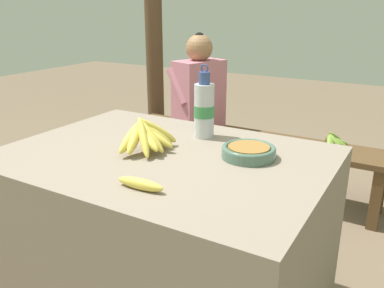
# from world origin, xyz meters

# --- Properties ---
(market_counter) EXTENTS (1.22, 0.89, 0.71)m
(market_counter) POSITION_xyz_m (0.00, 0.00, 0.35)
(market_counter) COLOR gray
(market_counter) RESTS_ON ground_plane
(banana_bunch_ripe) EXTENTS (0.17, 0.29, 0.14)m
(banana_bunch_ripe) POSITION_xyz_m (-0.07, -0.00, 0.77)
(banana_bunch_ripe) COLOR #4C381E
(banana_bunch_ripe) RESTS_ON market_counter
(serving_bowl) EXTENTS (0.20, 0.20, 0.04)m
(serving_bowl) POSITION_xyz_m (0.30, 0.12, 0.73)
(serving_bowl) COLOR #4C6B5B
(serving_bowl) RESTS_ON market_counter
(water_bottle) EXTENTS (0.09, 0.09, 0.31)m
(water_bottle) POSITION_xyz_m (0.03, 0.26, 0.83)
(water_bottle) COLOR silver
(water_bottle) RESTS_ON market_counter
(loose_banana_front) EXTENTS (0.16, 0.04, 0.04)m
(loose_banana_front) POSITION_xyz_m (0.12, -0.30, 0.73)
(loose_banana_front) COLOR #E0C64C
(loose_banana_front) RESTS_ON market_counter
(wooden_bench) EXTENTS (1.86, 0.32, 0.40)m
(wooden_bench) POSITION_xyz_m (-0.15, 1.27, 0.35)
(wooden_bench) COLOR brown
(wooden_bench) RESTS_ON ground_plane
(seated_vendor) EXTENTS (0.47, 0.43, 1.07)m
(seated_vendor) POSITION_xyz_m (-0.58, 1.25, 0.61)
(seated_vendor) COLOR #473828
(seated_vendor) RESTS_ON ground_plane
(banana_bunch_green) EXTENTS (0.14, 0.27, 0.12)m
(banana_bunch_green) POSITION_xyz_m (0.39, 1.27, 0.46)
(banana_bunch_green) COLOR #4C381E
(banana_bunch_green) RESTS_ON wooden_bench
(support_post_near) EXTENTS (0.14, 0.14, 2.47)m
(support_post_near) POSITION_xyz_m (-1.13, 1.55, 1.23)
(support_post_near) COLOR #4C3823
(support_post_near) RESTS_ON ground_plane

